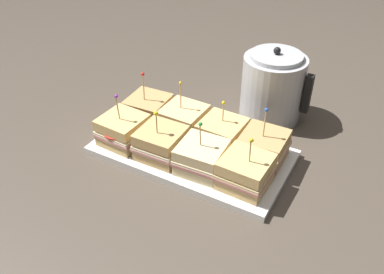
{
  "coord_description": "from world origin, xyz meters",
  "views": [
    {
      "loc": [
        0.41,
        -0.73,
        0.67
      ],
      "look_at": [
        0.0,
        0.0,
        0.06
      ],
      "focal_mm": 38.0,
      "sensor_mm": 36.0,
      "label": 1
    }
  ],
  "objects": [
    {
      "name": "sandwich_back_center_left",
      "position": [
        -0.06,
        0.06,
        0.06
      ],
      "size": [
        0.12,
        0.12,
        0.15
      ],
      "color": "#DBB77A",
      "rests_on": "serving_platter"
    },
    {
      "name": "sandwich_front_far_right",
      "position": [
        0.17,
        -0.06,
        0.06
      ],
      "size": [
        0.12,
        0.12,
        0.14
      ],
      "color": "tan",
      "rests_on": "serving_platter"
    },
    {
      "name": "serving_platter",
      "position": [
        0.0,
        0.0,
        0.01
      ],
      "size": [
        0.5,
        0.27,
        0.02
      ],
      "color": "white",
      "rests_on": "ground_plane"
    },
    {
      "name": "sandwich_front_center_left",
      "position": [
        -0.06,
        -0.06,
        0.06
      ],
      "size": [
        0.12,
        0.12,
        0.14
      ],
      "color": "tan",
      "rests_on": "serving_platter"
    },
    {
      "name": "sandwich_back_far_right",
      "position": [
        0.17,
        0.06,
        0.05
      ],
      "size": [
        0.11,
        0.11,
        0.15
      ],
      "color": "tan",
      "rests_on": "serving_platter"
    },
    {
      "name": "sandwich_front_center_right",
      "position": [
        0.06,
        -0.06,
        0.05
      ],
      "size": [
        0.12,
        0.12,
        0.14
      ],
      "color": "beige",
      "rests_on": "serving_platter"
    },
    {
      "name": "ground_plane",
      "position": [
        0.0,
        0.0,
        0.0
      ],
      "size": [
        6.0,
        6.0,
        0.0
      ],
      "primitive_type": "plane",
      "color": "#4C4238"
    },
    {
      "name": "kettle_steel",
      "position": [
        0.11,
        0.28,
        0.1
      ],
      "size": [
        0.2,
        0.18,
        0.22
      ],
      "color": "#B7BABF",
      "rests_on": "ground_plane"
    },
    {
      "name": "sandwich_back_far_left",
      "position": [
        -0.17,
        0.06,
        0.06
      ],
      "size": [
        0.12,
        0.12,
        0.16
      ],
      "color": "tan",
      "rests_on": "serving_platter"
    },
    {
      "name": "sandwich_front_far_left",
      "position": [
        -0.17,
        -0.06,
        0.06
      ],
      "size": [
        0.12,
        0.12,
        0.15
      ],
      "color": "tan",
      "rests_on": "serving_platter"
    },
    {
      "name": "sandwich_back_center_right",
      "position": [
        0.06,
        0.06,
        0.05
      ],
      "size": [
        0.12,
        0.12,
        0.13
      ],
      "color": "tan",
      "rests_on": "serving_platter"
    }
  ]
}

